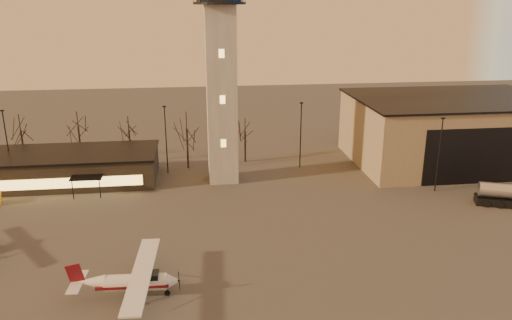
{
  "coord_description": "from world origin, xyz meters",
  "views": [
    {
      "loc": [
        -3.82,
        -37.09,
        24.75
      ],
      "look_at": [
        2.55,
        13.0,
        8.34
      ],
      "focal_mm": 35.0,
      "sensor_mm": 36.0,
      "label": 1
    }
  ],
  "objects_px": {
    "fuel_truck": "(509,197)",
    "control_tower": "(221,65)",
    "cessna_front": "(138,285)",
    "hangar": "(451,130)",
    "terminal": "(66,167)"
  },
  "relations": [
    {
      "from": "control_tower",
      "to": "fuel_truck",
      "type": "bearing_deg",
      "value": -21.75
    },
    {
      "from": "terminal",
      "to": "fuel_truck",
      "type": "height_order",
      "value": "terminal"
    },
    {
      "from": "cessna_front",
      "to": "fuel_truck",
      "type": "xyz_separation_m",
      "value": [
        43.98,
        14.64,
        -0.05
      ]
    },
    {
      "from": "control_tower",
      "to": "cessna_front",
      "type": "xyz_separation_m",
      "value": [
        -9.22,
        -28.51,
        -15.14
      ]
    },
    {
      "from": "hangar",
      "to": "control_tower",
      "type": "bearing_deg",
      "value": -173.69
    },
    {
      "from": "fuel_truck",
      "to": "control_tower",
      "type": "bearing_deg",
      "value": 178.91
    },
    {
      "from": "hangar",
      "to": "terminal",
      "type": "xyz_separation_m",
      "value": [
        -57.99,
        -2.0,
        -3.0
      ]
    },
    {
      "from": "cessna_front",
      "to": "fuel_truck",
      "type": "relative_size",
      "value": 1.57
    },
    {
      "from": "control_tower",
      "to": "hangar",
      "type": "distance_m",
      "value": 37.9
    },
    {
      "from": "control_tower",
      "to": "hangar",
      "type": "relative_size",
      "value": 1.07
    },
    {
      "from": "fuel_truck",
      "to": "hangar",
      "type": "bearing_deg",
      "value": 106.69
    },
    {
      "from": "hangar",
      "to": "fuel_truck",
      "type": "xyz_separation_m",
      "value": [
        -1.24,
        -17.85,
        -4.02
      ]
    },
    {
      "from": "control_tower",
      "to": "cessna_front",
      "type": "distance_m",
      "value": 33.57
    },
    {
      "from": "terminal",
      "to": "fuel_truck",
      "type": "xyz_separation_m",
      "value": [
        56.75,
        -15.85,
        -1.02
      ]
    },
    {
      "from": "control_tower",
      "to": "fuel_truck",
      "type": "xyz_separation_m",
      "value": [
        34.76,
        -13.87,
        -15.19
      ]
    }
  ]
}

